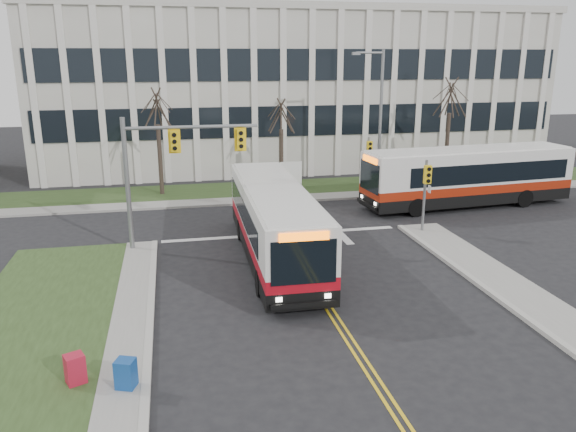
# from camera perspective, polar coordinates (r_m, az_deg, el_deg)

# --- Properties ---
(ground) EXTENTS (120.00, 120.00, 0.00)m
(ground) POSITION_cam_1_polar(r_m,az_deg,el_deg) (21.27, 3.59, -8.49)
(ground) COLOR black
(ground) RESTS_ON ground
(sidewalk_west) EXTENTS (1.20, 26.00, 0.14)m
(sidewalk_west) POSITION_cam_1_polar(r_m,az_deg,el_deg) (16.29, -16.84, -17.17)
(sidewalk_west) COLOR #9E9B93
(sidewalk_west) RESTS_ON ground
(sidewalk_cross) EXTENTS (44.00, 1.60, 0.14)m
(sidewalk_cross) POSITION_cam_1_polar(r_m,az_deg,el_deg) (36.43, 4.88, 2.02)
(sidewalk_cross) COLOR #9E9B93
(sidewalk_cross) RESTS_ON ground
(building_lawn) EXTENTS (44.00, 5.00, 0.12)m
(building_lawn) POSITION_cam_1_polar(r_m,az_deg,el_deg) (39.05, 3.71, 2.98)
(building_lawn) COLOR #2C401B
(building_lawn) RESTS_ON ground
(office_building) EXTENTS (40.00, 16.00, 12.00)m
(office_building) POSITION_cam_1_polar(r_m,az_deg,el_deg) (49.80, 0.08, 12.71)
(office_building) COLOR beige
(office_building) RESTS_ON ground
(mast_arm_signal) EXTENTS (6.11, 0.38, 6.20)m
(mast_arm_signal) POSITION_cam_1_polar(r_m,az_deg,el_deg) (26.21, -12.50, 5.61)
(mast_arm_signal) COLOR slate
(mast_arm_signal) RESTS_ON ground
(signal_pole_near) EXTENTS (0.34, 0.39, 3.80)m
(signal_pole_near) POSITION_cam_1_polar(r_m,az_deg,el_deg) (29.11, 13.84, 3.00)
(signal_pole_near) COLOR slate
(signal_pole_near) RESTS_ON ground
(signal_pole_far) EXTENTS (0.34, 0.39, 3.80)m
(signal_pole_far) POSITION_cam_1_polar(r_m,az_deg,el_deg) (36.80, 8.19, 5.93)
(signal_pole_far) COLOR slate
(signal_pole_far) RESTS_ON ground
(streetlight) EXTENTS (2.15, 0.25, 9.20)m
(streetlight) POSITION_cam_1_polar(r_m,az_deg,el_deg) (37.47, 9.14, 10.23)
(streetlight) COLOR slate
(streetlight) RESTS_ON ground
(directory_sign) EXTENTS (1.50, 0.12, 2.00)m
(directory_sign) POSITION_cam_1_polar(r_m,az_deg,el_deg) (37.75, 0.27, 4.29)
(directory_sign) COLOR slate
(directory_sign) RESTS_ON ground
(tree_left) EXTENTS (1.80, 1.80, 7.70)m
(tree_left) POSITION_cam_1_polar(r_m,az_deg,el_deg) (36.81, -13.16, 10.42)
(tree_left) COLOR #42352B
(tree_left) RESTS_ON ground
(tree_mid) EXTENTS (1.80, 1.80, 6.82)m
(tree_mid) POSITION_cam_1_polar(r_m,az_deg,el_deg) (37.76, -0.70, 9.99)
(tree_mid) COLOR #42352B
(tree_mid) RESTS_ON ground
(tree_right) EXTENTS (1.80, 1.80, 8.25)m
(tree_right) POSITION_cam_1_polar(r_m,az_deg,el_deg) (41.50, 16.17, 11.34)
(tree_right) COLOR #42352B
(tree_right) RESTS_ON ground
(bus_main) EXTENTS (2.86, 12.18, 3.24)m
(bus_main) POSITION_cam_1_polar(r_m,az_deg,el_deg) (24.81, -1.38, -0.86)
(bus_main) COLOR silver
(bus_main) RESTS_ON ground
(bus_cross) EXTENTS (13.09, 3.91, 3.44)m
(bus_cross) POSITION_cam_1_polar(r_m,az_deg,el_deg) (35.52, 17.76, 3.69)
(bus_cross) COLOR silver
(bus_cross) RESTS_ON ground
(newspaper_box_blue) EXTENTS (0.63, 0.60, 0.95)m
(newspaper_box_blue) POSITION_cam_1_polar(r_m,az_deg,el_deg) (16.34, -16.14, -15.32)
(newspaper_box_blue) COLOR navy
(newspaper_box_blue) RESTS_ON ground
(newspaper_box_red) EXTENTS (0.64, 0.62, 0.95)m
(newspaper_box_red) POSITION_cam_1_polar(r_m,az_deg,el_deg) (16.99, -20.80, -14.48)
(newspaper_box_red) COLOR #A5152A
(newspaper_box_red) RESTS_ON ground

